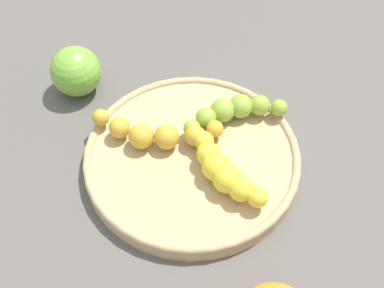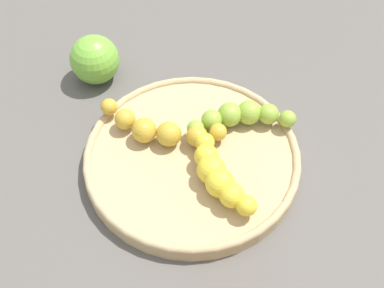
# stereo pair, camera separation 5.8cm
# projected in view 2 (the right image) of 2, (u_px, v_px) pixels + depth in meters

# --- Properties ---
(ground_plane) EXTENTS (2.40, 2.40, 0.00)m
(ground_plane) POSITION_uv_depth(u_px,v_px,m) (192.00, 163.00, 0.61)
(ground_plane) COLOR #56514C
(fruit_bowl) EXTENTS (0.26, 0.26, 0.02)m
(fruit_bowl) POSITION_uv_depth(u_px,v_px,m) (192.00, 157.00, 0.60)
(fruit_bowl) COLOR tan
(fruit_bowl) RESTS_ON ground_plane
(banana_spotted) EXTENTS (0.16, 0.05, 0.03)m
(banana_spotted) POSITION_uv_depth(u_px,v_px,m) (159.00, 128.00, 0.60)
(banana_spotted) COLOR gold
(banana_spotted) RESTS_ON fruit_bowl
(banana_yellow) EXTENTS (0.10, 0.09, 0.03)m
(banana_yellow) POSITION_uv_depth(u_px,v_px,m) (218.00, 175.00, 0.56)
(banana_yellow) COLOR yellow
(banana_yellow) RESTS_ON fruit_bowl
(banana_green) EXTENTS (0.12, 0.08, 0.03)m
(banana_green) POSITION_uv_depth(u_px,v_px,m) (240.00, 116.00, 0.61)
(banana_green) COLOR #8CAD38
(banana_green) RESTS_ON fruit_bowl
(apple_green) EXTENTS (0.07, 0.07, 0.07)m
(apple_green) POSITION_uv_depth(u_px,v_px,m) (95.00, 60.00, 0.68)
(apple_green) COLOR #72B238
(apple_green) RESTS_ON ground_plane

